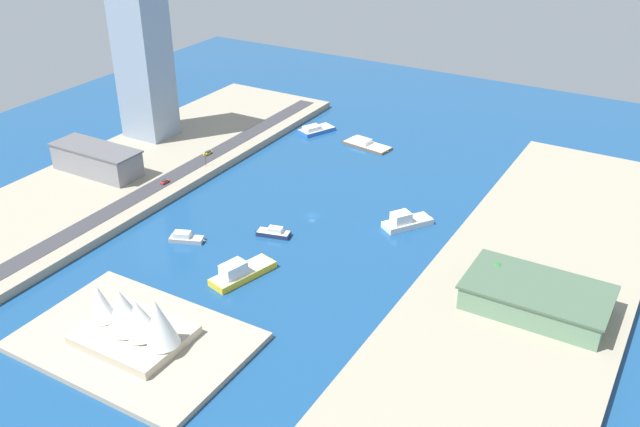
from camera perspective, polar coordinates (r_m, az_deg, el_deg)
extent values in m
plane|color=navy|center=(295.96, -0.65, -0.16)|extent=(440.00, 440.00, 0.00)
cube|color=#9E937F|center=(265.94, 17.17, -4.72)|extent=(70.00, 240.00, 3.47)
cube|color=#9E937F|center=(348.34, -14.15, 3.84)|extent=(70.00, 240.00, 3.47)
cube|color=#A89E89|center=(231.71, -14.79, -10.01)|extent=(71.56, 48.60, 2.00)
cube|color=#38383D|center=(332.80, -11.26, 3.33)|extent=(9.16, 228.00, 0.15)
cube|color=blue|center=(381.88, -0.26, 6.80)|extent=(16.14, 21.26, 1.95)
cone|color=blue|center=(387.47, 0.97, 7.12)|extent=(2.31, 2.31, 1.76)
cube|color=white|center=(379.39, -0.66, 6.97)|extent=(9.08, 10.67, 2.05)
cube|color=beige|center=(381.50, -0.26, 6.94)|extent=(15.49, 20.41, 0.10)
cube|color=#1E284C|center=(281.26, -3.80, -1.65)|extent=(14.23, 8.09, 1.84)
cone|color=#1E284C|center=(283.49, -5.18, -1.45)|extent=(2.02, 2.02, 1.65)
cube|color=white|center=(280.04, -3.65, -1.33)|extent=(6.32, 4.68, 2.05)
cube|color=beige|center=(280.77, -3.81, -1.48)|extent=(13.66, 7.77, 0.10)
cube|color=yellow|center=(256.76, -6.29, -4.87)|extent=(14.72, 26.76, 2.58)
cone|color=yellow|center=(263.85, -4.03, -3.76)|extent=(2.84, 2.84, 2.33)
cube|color=white|center=(252.67, -7.06, -4.53)|extent=(7.95, 10.24, 4.78)
cube|color=beige|center=(256.04, -6.30, -4.62)|extent=(14.13, 25.69, 0.10)
cube|color=#999EA3|center=(281.85, -10.80, -2.07)|extent=(14.18, 9.51, 1.77)
cone|color=#999EA3|center=(279.74, -9.41, -2.19)|extent=(2.07, 2.07, 1.59)
cube|color=white|center=(281.35, -11.15, -1.69)|extent=(7.50, 6.09, 2.27)
cube|color=beige|center=(281.38, -10.82, -1.91)|extent=(13.62, 9.13, 0.10)
cube|color=silver|center=(289.65, 7.13, -0.79)|extent=(18.05, 21.46, 2.56)
cone|color=silver|center=(295.16, 8.93, -0.33)|extent=(3.20, 3.20, 2.31)
cube|color=white|center=(286.42, 6.61, -0.33)|extent=(9.00, 9.45, 4.28)
cube|color=beige|center=(289.01, 7.14, -0.55)|extent=(17.33, 20.60, 0.10)
cube|color=brown|center=(364.15, 3.87, 5.55)|extent=(26.49, 13.76, 1.13)
cone|color=brown|center=(357.42, 5.55, 5.03)|extent=(1.16, 1.16, 1.01)
cube|color=white|center=(365.58, 3.39, 5.95)|extent=(10.66, 7.48, 2.19)
cube|color=beige|center=(363.92, 3.87, 5.64)|extent=(25.43, 13.21, 0.10)
cube|color=gray|center=(340.15, -17.68, 4.13)|extent=(42.54, 16.07, 11.70)
cube|color=#59595C|center=(337.78, -17.84, 5.10)|extent=(44.25, 16.71, 0.80)
cube|color=slate|center=(242.31, 17.18, -6.61)|extent=(44.80, 26.30, 8.04)
cube|color=#47624A|center=(239.90, 17.33, -5.74)|extent=(46.59, 27.36, 0.80)
cube|color=#8C9EB2|center=(367.98, -14.13, 11.76)|extent=(22.57, 19.68, 75.77)
cylinder|color=black|center=(347.45, -9.20, 4.69)|extent=(0.27, 0.65, 0.64)
cylinder|color=black|center=(348.49, -9.41, 4.75)|extent=(0.27, 0.65, 0.64)
cylinder|color=black|center=(349.89, -8.82, 4.89)|extent=(0.27, 0.65, 0.64)
cylinder|color=black|center=(350.92, -9.03, 4.95)|extent=(0.27, 0.65, 0.64)
cube|color=yellow|center=(349.06, -9.12, 4.87)|extent=(2.06, 5.18, 0.81)
cube|color=#262D38|center=(348.97, -9.10, 4.98)|extent=(1.75, 2.92, 0.54)
cylinder|color=black|center=(324.50, -12.42, 2.61)|extent=(0.26, 0.65, 0.64)
cylinder|color=black|center=(323.42, -12.21, 2.55)|extent=(0.26, 0.65, 0.64)
cylinder|color=black|center=(322.59, -12.78, 2.41)|extent=(0.26, 0.65, 0.64)
cylinder|color=black|center=(321.51, -12.57, 2.35)|extent=(0.26, 0.65, 0.64)
cube|color=red|center=(322.87, -12.50, 2.53)|extent=(1.98, 4.33, 0.81)
cube|color=#262D38|center=(322.47, -12.54, 2.62)|extent=(1.71, 2.44, 0.46)
cylinder|color=black|center=(335.87, -9.29, 4.26)|extent=(0.18, 0.18, 5.50)
cube|color=black|center=(334.57, -9.33, 4.76)|extent=(0.36, 0.36, 1.00)
sphere|color=red|center=(334.43, -9.34, 4.82)|extent=(0.24, 0.24, 0.24)
sphere|color=yellow|center=(334.57, -9.33, 4.76)|extent=(0.24, 0.24, 0.24)
sphere|color=green|center=(334.71, -9.33, 4.71)|extent=(0.24, 0.24, 0.24)
cube|color=#BCAD93|center=(230.21, -14.86, -9.53)|extent=(33.22, 25.89, 3.00)
cone|color=white|center=(217.84, -12.95, -8.62)|extent=(12.09, 10.54, 16.66)
cone|color=white|center=(223.50, -14.46, -8.24)|extent=(12.85, 10.53, 14.52)
cone|color=white|center=(227.25, -15.72, -7.55)|extent=(13.96, 12.60, 15.16)
cone|color=white|center=(233.90, -17.43, -6.89)|extent=(9.29, 8.16, 13.34)
cylinder|color=brown|center=(256.58, 15.88, -5.02)|extent=(0.50, 0.50, 2.53)
sphere|color=#2D7233|center=(254.88, 15.98, -4.41)|extent=(4.91, 4.91, 4.91)
cylinder|color=brown|center=(250.83, 14.04, -5.40)|extent=(0.50, 0.50, 3.88)
sphere|color=#2D7233|center=(248.52, 14.16, -4.58)|extent=(5.92, 5.92, 5.92)
cylinder|color=brown|center=(244.52, 12.77, -6.38)|extent=(0.50, 0.50, 2.60)
sphere|color=#2D7233|center=(242.82, 12.85, -5.79)|extent=(4.42, 4.42, 4.42)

